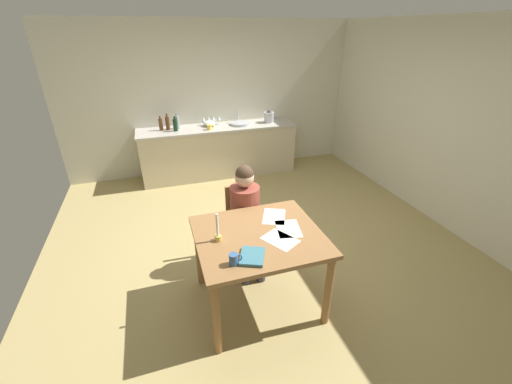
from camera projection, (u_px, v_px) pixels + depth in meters
The scene contains 25 objects.
ground_plane at pixel (257, 241), 4.15m from camera, with size 5.20×5.20×0.04m, color tan.
wall_back at pixel (212, 99), 5.75m from camera, with size 5.20×0.12×2.60m, color beige.
wall_right at pixel (443, 124), 4.26m from camera, with size 0.12×5.20×2.60m, color beige.
kitchen_counter at pixel (219, 151), 5.83m from camera, with size 2.77×0.64×0.90m.
dining_table at pixel (259, 245), 2.92m from camera, with size 1.12×1.00×0.80m.
chair_at_table at pixel (244, 220), 3.64m from camera, with size 0.43×0.43×0.87m.
person_seated at pixel (246, 212), 3.43m from camera, with size 0.34×0.60×1.19m.
coffee_mug at pixel (234, 259), 2.48m from camera, with size 0.11×0.07×0.09m.
candlestick at pixel (218, 233), 2.75m from camera, with size 0.06×0.06×0.27m.
book_magazine at pixel (252, 256), 2.56m from camera, with size 0.19×0.23×0.03m, color #396F80.
paper_letter at pixel (274, 216), 3.13m from camera, with size 0.21×0.30×0.00m, color white.
paper_bill at pixel (288, 229), 2.94m from camera, with size 0.21×0.30×0.00m, color white.
paper_envelope at pixel (280, 240), 2.79m from camera, with size 0.21×0.30×0.00m, color white.
sink_unit at pixel (240, 123), 5.73m from camera, with size 0.36×0.36×0.24m.
bottle_oil at pixel (161, 124), 5.37m from camera, with size 0.06×0.06×0.24m.
bottle_vinegar at pixel (168, 123), 5.40m from camera, with size 0.07×0.07×0.27m.
bottle_wine_red at pixel (175, 125), 5.34m from camera, with size 0.07×0.07×0.24m.
bottle_sauce at pixel (177, 122), 5.47m from camera, with size 0.08×0.08×0.26m.
mixing_bowl at pixel (209, 124), 5.62m from camera, with size 0.21×0.21×0.10m, color white.
stovetop_kettle at pixel (269, 117), 5.85m from camera, with size 0.18×0.18×0.22m.
wine_glass_near_sink at pixel (219, 118), 5.72m from camera, with size 0.07×0.07×0.15m.
wine_glass_by_kettle at pixel (213, 118), 5.69m from camera, with size 0.07×0.07×0.15m.
wine_glass_back_left at pixel (209, 119), 5.67m from camera, with size 0.07×0.07×0.15m.
wine_glass_back_right at pixel (203, 119), 5.64m from camera, with size 0.07×0.07×0.15m.
teacup_on_counter at pixel (209, 127), 5.43m from camera, with size 0.12×0.09×0.09m.
Camera 1 is at (-1.07, -3.23, 2.44)m, focal length 22.48 mm.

